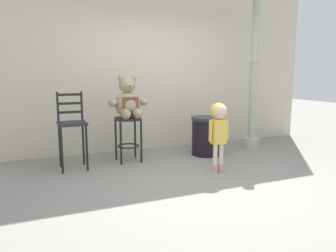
# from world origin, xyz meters

# --- Properties ---
(ground_plane) EXTENTS (24.00, 24.00, 0.00)m
(ground_plane) POSITION_xyz_m (0.00, 0.00, 0.00)
(ground_plane) COLOR gray
(building_wall) EXTENTS (6.93, 0.30, 3.62)m
(building_wall) POSITION_xyz_m (0.00, 2.19, 1.81)
(building_wall) COLOR beige
(building_wall) RESTS_ON ground_plane
(bar_stool_with_teddy) EXTENTS (0.43, 0.43, 0.70)m
(bar_stool_with_teddy) POSITION_xyz_m (-0.56, 1.32, 0.51)
(bar_stool_with_teddy) COLOR #282228
(bar_stool_with_teddy) RESTS_ON ground_plane
(teddy_bear) EXTENTS (0.62, 0.56, 0.67)m
(teddy_bear) POSITION_xyz_m (-0.56, 1.29, 0.95)
(teddy_bear) COLOR #9B8B6C
(teddy_bear) RESTS_ON bar_stool_with_teddy
(child_walking) EXTENTS (0.31, 0.25, 0.98)m
(child_walking) POSITION_xyz_m (0.44, 0.28, 0.71)
(child_walking) COLOR #D49C98
(child_walking) RESTS_ON ground_plane
(trash_bin) EXTENTS (0.54, 0.54, 0.66)m
(trash_bin) POSITION_xyz_m (0.79, 1.21, 0.33)
(trash_bin) COLOR black
(trash_bin) RESTS_ON ground_plane
(lamppost) EXTENTS (0.33, 0.33, 2.75)m
(lamppost) POSITION_xyz_m (1.87, 1.39, 1.09)
(lamppost) COLOR #AAABA0
(lamppost) RESTS_ON ground_plane
(bar_chair_empty) EXTENTS (0.40, 0.40, 1.12)m
(bar_chair_empty) POSITION_xyz_m (-1.42, 1.24, 0.62)
(bar_chair_empty) COLOR #282228
(bar_chair_empty) RESTS_ON ground_plane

